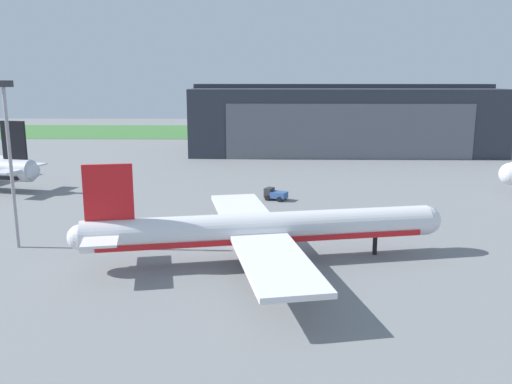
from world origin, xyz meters
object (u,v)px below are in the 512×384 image
Objects in this scene: maintenance_hangar at (341,119)px; airliner_near_right at (262,229)px; fuel_bowser at (275,194)px; apron_light_mast at (10,153)px.

airliner_near_right is at bearing -102.53° from maintenance_hangar.
airliner_near_right is at bearing -93.42° from fuel_bowser.
fuel_bowser is (1.97, 32.98, -2.89)m from airliner_near_right.
apron_light_mast reaches higher than maintenance_hangar.
maintenance_hangar is 109.86m from apron_light_mast.
airliner_near_right is 2.07× the size of apron_light_mast.
maintenance_hangar is at bearing 73.20° from fuel_bowser.
airliner_near_right is (-22.30, -100.31, -5.44)m from maintenance_hangar.
apron_light_mast is (-54.02, -95.62, 2.90)m from maintenance_hangar.
fuel_bowser is (-20.32, -67.33, -8.33)m from maintenance_hangar.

